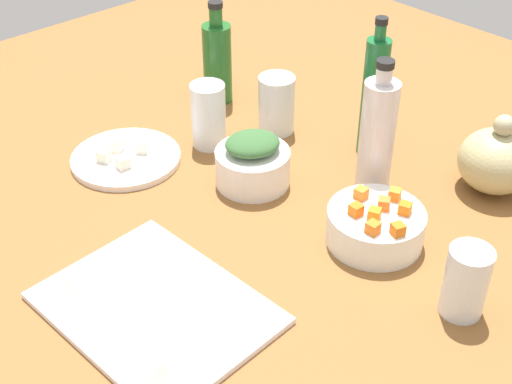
# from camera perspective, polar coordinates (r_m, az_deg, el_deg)

# --- Properties ---
(tabletop) EXTENTS (1.90, 1.90, 0.03)m
(tabletop) POSITION_cam_1_polar(r_m,az_deg,el_deg) (1.19, 0.00, -2.54)
(tabletop) COLOR brown
(tabletop) RESTS_ON ground
(cutting_board) EXTENTS (0.33, 0.25, 0.01)m
(cutting_board) POSITION_cam_1_polar(r_m,az_deg,el_deg) (1.02, -8.04, -9.21)
(cutting_board) COLOR white
(cutting_board) RESTS_ON tabletop
(plate_tofu) EXTENTS (0.20, 0.20, 0.01)m
(plate_tofu) POSITION_cam_1_polar(r_m,az_deg,el_deg) (1.34, -10.40, 2.68)
(plate_tofu) COLOR white
(plate_tofu) RESTS_ON tabletop
(bowl_greens) EXTENTS (0.13, 0.13, 0.06)m
(bowl_greens) POSITION_cam_1_polar(r_m,az_deg,el_deg) (1.24, -0.28, 2.01)
(bowl_greens) COLOR white
(bowl_greens) RESTS_ON tabletop
(bowl_carrots) EXTENTS (0.15, 0.15, 0.06)m
(bowl_carrots) POSITION_cam_1_polar(r_m,az_deg,el_deg) (1.13, 9.55, -2.73)
(bowl_carrots) COLOR white
(bowl_carrots) RESTS_ON tabletop
(teapot) EXTENTS (0.15, 0.13, 0.14)m
(teapot) POSITION_cam_1_polar(r_m,az_deg,el_deg) (1.28, 18.74, 2.43)
(teapot) COLOR tan
(teapot) RESTS_ON tabletop
(bottle_0) EXTENTS (0.06, 0.06, 0.25)m
(bottle_0) POSITION_cam_1_polar(r_m,az_deg,el_deg) (1.19, 9.69, 4.34)
(bottle_0) COLOR silver
(bottle_0) RESTS_ON tabletop
(bottle_1) EXTENTS (0.04, 0.04, 0.26)m
(bottle_1) POSITION_cam_1_polar(r_m,az_deg,el_deg) (1.31, 9.42, 7.65)
(bottle_1) COLOR #19642F
(bottle_1) RESTS_ON tabletop
(bottle_2) EXTENTS (0.06, 0.06, 0.21)m
(bottle_2) POSITION_cam_1_polar(r_m,az_deg,el_deg) (1.49, -3.13, 10.48)
(bottle_2) COLOR #216124
(bottle_2) RESTS_ON tabletop
(drinking_glass_0) EXTENTS (0.07, 0.07, 0.12)m
(drinking_glass_0) POSITION_cam_1_polar(r_m,az_deg,el_deg) (1.39, 1.65, 7.05)
(drinking_glass_0) COLOR white
(drinking_glass_0) RESTS_ON tabletop
(drinking_glass_1) EXTENTS (0.06, 0.06, 0.11)m
(drinking_glass_1) POSITION_cam_1_polar(r_m,az_deg,el_deg) (1.02, 16.49, -6.92)
(drinking_glass_1) COLOR white
(drinking_glass_1) RESTS_ON tabletop
(drinking_glass_2) EXTENTS (0.07, 0.07, 0.13)m
(drinking_glass_2) POSITION_cam_1_polar(r_m,az_deg,el_deg) (1.34, -3.84, 6.16)
(drinking_glass_2) COLOR white
(drinking_glass_2) RESTS_ON tabletop
(carrot_cube_0) EXTENTS (0.02, 0.02, 0.02)m
(carrot_cube_0) POSITION_cam_1_polar(r_m,az_deg,el_deg) (1.13, 8.44, -0.09)
(carrot_cube_0) COLOR orange
(carrot_cube_0) RESTS_ON bowl_carrots
(carrot_cube_1) EXTENTS (0.03, 0.03, 0.02)m
(carrot_cube_1) POSITION_cam_1_polar(r_m,az_deg,el_deg) (1.12, 10.23, -0.92)
(carrot_cube_1) COLOR orange
(carrot_cube_1) RESTS_ON bowl_carrots
(carrot_cube_2) EXTENTS (0.02, 0.02, 0.02)m
(carrot_cube_2) POSITION_cam_1_polar(r_m,az_deg,el_deg) (1.10, 8.03, -1.41)
(carrot_cube_2) COLOR orange
(carrot_cube_2) RESTS_ON bowl_carrots
(carrot_cube_3) EXTENTS (0.02, 0.02, 0.02)m
(carrot_cube_3) POSITION_cam_1_polar(r_m,az_deg,el_deg) (1.11, 11.88, -1.29)
(carrot_cube_3) COLOR orange
(carrot_cube_3) RESTS_ON bowl_carrots
(carrot_cube_4) EXTENTS (0.02, 0.02, 0.02)m
(carrot_cube_4) POSITION_cam_1_polar(r_m,az_deg,el_deg) (1.07, 11.32, -2.96)
(carrot_cube_4) COLOR orange
(carrot_cube_4) RESTS_ON bowl_carrots
(carrot_cube_5) EXTENTS (0.02, 0.02, 0.02)m
(carrot_cube_5) POSITION_cam_1_polar(r_m,az_deg,el_deg) (1.07, 9.37, -2.84)
(carrot_cube_5) COLOR orange
(carrot_cube_5) RESTS_ON bowl_carrots
(carrot_cube_6) EXTENTS (0.02, 0.02, 0.02)m
(carrot_cube_6) POSITION_cam_1_polar(r_m,az_deg,el_deg) (1.14, 11.09, -0.18)
(carrot_cube_6) COLOR orange
(carrot_cube_6) RESTS_ON bowl_carrots
(carrot_cube_7) EXTENTS (0.02, 0.02, 0.02)m
(carrot_cube_7) POSITION_cam_1_polar(r_m,az_deg,el_deg) (1.09, 9.48, -1.75)
(carrot_cube_7) COLOR orange
(carrot_cube_7) RESTS_ON bowl_carrots
(chopped_greens_mound) EXTENTS (0.11, 0.12, 0.03)m
(chopped_greens_mound) POSITION_cam_1_polar(r_m,az_deg,el_deg) (1.22, -0.28, 3.91)
(chopped_greens_mound) COLOR #376132
(chopped_greens_mound) RESTS_ON bowl_greens
(tofu_cube_0) EXTENTS (0.03, 0.03, 0.02)m
(tofu_cube_0) POSITION_cam_1_polar(r_m,az_deg,el_deg) (1.33, -9.17, 3.63)
(tofu_cube_0) COLOR white
(tofu_cube_0) RESTS_ON plate_tofu
(tofu_cube_1) EXTENTS (0.03, 0.03, 0.02)m
(tofu_cube_1) POSITION_cam_1_polar(r_m,az_deg,el_deg) (1.35, -11.16, 3.72)
(tofu_cube_1) COLOR white
(tofu_cube_1) RESTS_ON plate_tofu
(tofu_cube_2) EXTENTS (0.02, 0.02, 0.02)m
(tofu_cube_2) POSITION_cam_1_polar(r_m,az_deg,el_deg) (1.29, -10.65, 2.37)
(tofu_cube_2) COLOR white
(tofu_cube_2) RESTS_ON plate_tofu
(tofu_cube_3) EXTENTS (0.03, 0.03, 0.02)m
(tofu_cube_3) POSITION_cam_1_polar(r_m,az_deg,el_deg) (1.32, -12.12, 2.88)
(tofu_cube_3) COLOR #E8EACE
(tofu_cube_3) RESTS_ON plate_tofu
(dumpling_0) EXTENTS (0.07, 0.07, 0.02)m
(dumpling_0) POSITION_cam_1_polar(r_m,az_deg,el_deg) (1.04, -11.58, -7.63)
(dumpling_0) COLOR beige
(dumpling_0) RESTS_ON cutting_board
(dumpling_1) EXTENTS (0.06, 0.06, 0.03)m
(dumpling_1) POSITION_cam_1_polar(r_m,az_deg,el_deg) (1.01, -8.74, -8.45)
(dumpling_1) COLOR beige
(dumpling_1) RESTS_ON cutting_board
(dumpling_2) EXTENTS (0.06, 0.05, 0.03)m
(dumpling_2) POSITION_cam_1_polar(r_m,az_deg,el_deg) (0.92, -7.49, -13.96)
(dumpling_2) COLOR beige
(dumpling_2) RESTS_ON cutting_board
(dumpling_3) EXTENTS (0.07, 0.06, 0.03)m
(dumpling_3) POSITION_cam_1_polar(r_m,az_deg,el_deg) (1.00, -4.98, -8.85)
(dumpling_3) COLOR beige
(dumpling_3) RESTS_ON cutting_board
(dumpling_4) EXTENTS (0.05, 0.05, 0.02)m
(dumpling_4) POSITION_cam_1_polar(r_m,az_deg,el_deg) (1.06, -14.52, -7.07)
(dumpling_4) COLOR beige
(dumpling_4) RESTS_ON cutting_board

